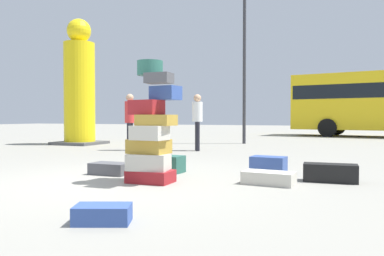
{
  "coord_description": "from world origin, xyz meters",
  "views": [
    {
      "loc": [
        3.14,
        -5.06,
        0.99
      ],
      "look_at": [
        0.42,
        1.73,
        0.78
      ],
      "focal_mm": 36.02,
      "sensor_mm": 36.0,
      "label": 1
    }
  ],
  "objects_px": {
    "suitcase_teal_behind_tower": "(167,164)",
    "suitcase_navy_upright_blue": "(268,165)",
    "person_tourist_with_camera": "(197,117)",
    "yellow_dummy_statue": "(79,89)",
    "suitcase_cream_foreground_far": "(269,178)",
    "suitcase_navy_white_trunk": "(103,214)",
    "suitcase_black_left_side": "(330,173)",
    "suitcase_tower": "(151,132)",
    "suitcase_charcoal_right_side": "(110,169)",
    "lamp_post": "(245,23)",
    "person_bearded_onlooker": "(130,117)"
  },
  "relations": [
    {
      "from": "suitcase_teal_behind_tower",
      "to": "suitcase_navy_upright_blue",
      "type": "relative_size",
      "value": 1.0
    },
    {
      "from": "person_tourist_with_camera",
      "to": "yellow_dummy_statue",
      "type": "distance_m",
      "value": 5.1
    },
    {
      "from": "suitcase_cream_foreground_far",
      "to": "person_tourist_with_camera",
      "type": "bearing_deg",
      "value": 127.08
    },
    {
      "from": "suitcase_navy_upright_blue",
      "to": "person_tourist_with_camera",
      "type": "relative_size",
      "value": 0.36
    },
    {
      "from": "suitcase_navy_white_trunk",
      "to": "suitcase_black_left_side",
      "type": "xyz_separation_m",
      "value": [
        1.87,
        3.21,
        0.05
      ]
    },
    {
      "from": "suitcase_tower",
      "to": "suitcase_charcoal_right_side",
      "type": "xyz_separation_m",
      "value": [
        -1.04,
        0.45,
        -0.66
      ]
    },
    {
      "from": "lamp_post",
      "to": "suitcase_charcoal_right_side",
      "type": "bearing_deg",
      "value": -91.74
    },
    {
      "from": "suitcase_navy_upright_blue",
      "to": "suitcase_black_left_side",
      "type": "xyz_separation_m",
      "value": [
        1.04,
        -0.53,
        -0.01
      ]
    },
    {
      "from": "suitcase_navy_white_trunk",
      "to": "yellow_dummy_statue",
      "type": "xyz_separation_m",
      "value": [
        -6.84,
        8.4,
        1.92
      ]
    },
    {
      "from": "person_tourist_with_camera",
      "to": "lamp_post",
      "type": "distance_m",
      "value": 4.92
    },
    {
      "from": "person_bearded_onlooker",
      "to": "yellow_dummy_statue",
      "type": "height_order",
      "value": "yellow_dummy_statue"
    },
    {
      "from": "suitcase_black_left_side",
      "to": "person_bearded_onlooker",
      "type": "bearing_deg",
      "value": 144.55
    },
    {
      "from": "suitcase_navy_upright_blue",
      "to": "yellow_dummy_statue",
      "type": "bearing_deg",
      "value": 154.35
    },
    {
      "from": "suitcase_cream_foreground_far",
      "to": "suitcase_tower",
      "type": "bearing_deg",
      "value": -158.42
    },
    {
      "from": "suitcase_navy_upright_blue",
      "to": "person_bearded_onlooker",
      "type": "height_order",
      "value": "person_bearded_onlooker"
    },
    {
      "from": "suitcase_navy_white_trunk",
      "to": "suitcase_charcoal_right_side",
      "type": "distance_m",
      "value": 3.1
    },
    {
      "from": "yellow_dummy_statue",
      "to": "person_tourist_with_camera",
      "type": "bearing_deg",
      "value": -10.57
    },
    {
      "from": "suitcase_navy_upright_blue",
      "to": "person_bearded_onlooker",
      "type": "bearing_deg",
      "value": 151.73
    },
    {
      "from": "person_tourist_with_camera",
      "to": "suitcase_black_left_side",
      "type": "bearing_deg",
      "value": 15.95
    },
    {
      "from": "suitcase_navy_upright_blue",
      "to": "suitcase_charcoal_right_side",
      "type": "distance_m",
      "value": 2.75
    },
    {
      "from": "suitcase_black_left_side",
      "to": "suitcase_cream_foreground_far",
      "type": "height_order",
      "value": "suitcase_black_left_side"
    },
    {
      "from": "suitcase_navy_white_trunk",
      "to": "suitcase_black_left_side",
      "type": "height_order",
      "value": "suitcase_black_left_side"
    },
    {
      "from": "suitcase_tower",
      "to": "suitcase_cream_foreground_far",
      "type": "relative_size",
      "value": 2.46
    },
    {
      "from": "suitcase_black_left_side",
      "to": "yellow_dummy_statue",
      "type": "distance_m",
      "value": 10.32
    },
    {
      "from": "person_bearded_onlooker",
      "to": "lamp_post",
      "type": "xyz_separation_m",
      "value": [
        2.42,
        4.07,
        3.45
      ]
    },
    {
      "from": "lamp_post",
      "to": "suitcase_navy_white_trunk",
      "type": "bearing_deg",
      "value": -82.62
    },
    {
      "from": "suitcase_tower",
      "to": "suitcase_navy_white_trunk",
      "type": "height_order",
      "value": "suitcase_tower"
    },
    {
      "from": "suitcase_teal_behind_tower",
      "to": "person_tourist_with_camera",
      "type": "height_order",
      "value": "person_tourist_with_camera"
    },
    {
      "from": "suitcase_tower",
      "to": "yellow_dummy_statue",
      "type": "xyz_separation_m",
      "value": [
        -6.21,
        6.24,
        1.25
      ]
    },
    {
      "from": "suitcase_navy_upright_blue",
      "to": "yellow_dummy_statue",
      "type": "xyz_separation_m",
      "value": [
        -7.68,
        4.66,
        1.86
      ]
    },
    {
      "from": "suitcase_navy_white_trunk",
      "to": "suitcase_black_left_side",
      "type": "bearing_deg",
      "value": 37.97
    },
    {
      "from": "lamp_post",
      "to": "person_tourist_with_camera",
      "type": "bearing_deg",
      "value": -98.55
    },
    {
      "from": "suitcase_navy_white_trunk",
      "to": "suitcase_charcoal_right_side",
      "type": "xyz_separation_m",
      "value": [
        -1.67,
        2.61,
        0.01
      ]
    },
    {
      "from": "suitcase_navy_upright_blue",
      "to": "suitcase_navy_white_trunk",
      "type": "bearing_deg",
      "value": -97.02
    },
    {
      "from": "suitcase_cream_foreground_far",
      "to": "person_bearded_onlooker",
      "type": "height_order",
      "value": "person_bearded_onlooker"
    },
    {
      "from": "suitcase_tower",
      "to": "lamp_post",
      "type": "bearing_deg",
      "value": 95.12
    },
    {
      "from": "suitcase_tower",
      "to": "person_tourist_with_camera",
      "type": "height_order",
      "value": "suitcase_tower"
    },
    {
      "from": "yellow_dummy_statue",
      "to": "lamp_post",
      "type": "xyz_separation_m",
      "value": [
        5.43,
        2.55,
        2.43
      ]
    },
    {
      "from": "person_tourist_with_camera",
      "to": "yellow_dummy_statue",
      "type": "relative_size",
      "value": 0.37
    },
    {
      "from": "suitcase_charcoal_right_side",
      "to": "lamp_post",
      "type": "height_order",
      "value": "lamp_post"
    },
    {
      "from": "suitcase_navy_white_trunk",
      "to": "suitcase_tower",
      "type": "bearing_deg",
      "value": 84.54
    },
    {
      "from": "suitcase_black_left_side",
      "to": "suitcase_charcoal_right_side",
      "type": "bearing_deg",
      "value": -173.24
    },
    {
      "from": "suitcase_navy_white_trunk",
      "to": "suitcase_charcoal_right_side",
      "type": "height_order",
      "value": "suitcase_charcoal_right_side"
    },
    {
      "from": "suitcase_tower",
      "to": "person_bearded_onlooker",
      "type": "height_order",
      "value": "suitcase_tower"
    },
    {
      "from": "suitcase_tower",
      "to": "lamp_post",
      "type": "distance_m",
      "value": 9.56
    },
    {
      "from": "suitcase_tower",
      "to": "yellow_dummy_statue",
      "type": "distance_m",
      "value": 8.89
    },
    {
      "from": "person_tourist_with_camera",
      "to": "yellow_dummy_statue",
      "type": "height_order",
      "value": "yellow_dummy_statue"
    },
    {
      "from": "suitcase_tower",
      "to": "suitcase_cream_foreground_far",
      "type": "height_order",
      "value": "suitcase_tower"
    },
    {
      "from": "suitcase_teal_behind_tower",
      "to": "yellow_dummy_statue",
      "type": "bearing_deg",
      "value": 143.82
    },
    {
      "from": "suitcase_black_left_side",
      "to": "person_tourist_with_camera",
      "type": "bearing_deg",
      "value": 128.98
    }
  ]
}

